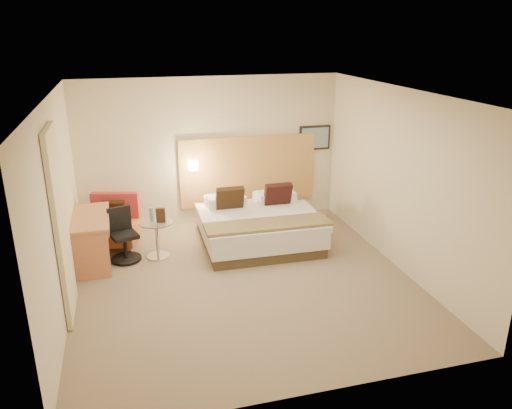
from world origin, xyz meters
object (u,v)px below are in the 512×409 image
object	(u,v)px
lounge_chair	(113,226)
desk	(92,226)
bed	(258,225)
desk_chair	(124,239)
side_table	(157,237)

from	to	relation	value
lounge_chair	desk	distance (m)	0.76
lounge_chair	bed	bearing A→B (deg)	-12.86
bed	desk	xyz separation A→B (m)	(-2.68, -0.10, 0.30)
bed	lounge_chair	world-z (taller)	bed
bed	desk_chair	distance (m)	2.23
bed	lounge_chair	size ratio (longest dim) A/B	2.10
bed	desk_chair	bearing A→B (deg)	-177.04
side_table	desk	bearing A→B (deg)	177.20
bed	side_table	distance (m)	1.72
bed	side_table	size ratio (longest dim) A/B	2.98
lounge_chair	desk_chair	size ratio (longest dim) A/B	1.13
bed	desk	size ratio (longest dim) A/B	1.60
side_table	desk_chair	size ratio (longest dim) A/B	0.80
lounge_chair	desk_chair	bearing A→B (deg)	-76.59
lounge_chair	desk_chair	world-z (taller)	desk_chair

